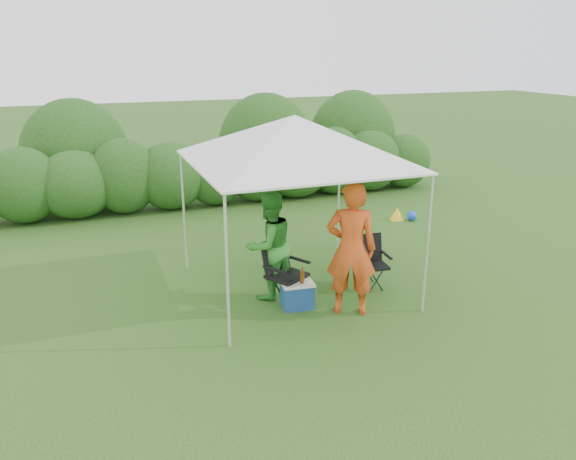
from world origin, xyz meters
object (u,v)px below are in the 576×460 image
object	(u,v)px
chair_right	(370,258)
woman	(269,246)
man	(351,249)
cooler	(297,295)
chair_left	(282,267)
canopy	(295,139)

from	to	relation	value
chair_right	woman	distance (m)	1.75
man	woman	bearing A→B (deg)	-19.70
man	cooler	bearing A→B (deg)	-6.25
chair_left	canopy	bearing A→B (deg)	18.35
canopy	man	size ratio (longest dim) A/B	1.54
chair_left	cooler	size ratio (longest dim) A/B	1.88
chair_right	cooler	world-z (taller)	chair_right
canopy	chair_left	bearing A→B (deg)	-132.07
chair_right	chair_left	distance (m)	1.57
canopy	man	xyz separation A→B (m)	(0.45, -1.13, -1.45)
woman	cooler	distance (m)	0.88
man	chair_left	bearing A→B (deg)	-17.46
canopy	chair_left	xyz separation A→B (m)	(-0.35, -0.39, -1.90)
chair_right	chair_left	world-z (taller)	chair_left
woman	chair_left	bearing A→B (deg)	106.86
chair_right	canopy	bearing A→B (deg)	169.88
canopy	chair_left	world-z (taller)	canopy
chair_left	chair_right	bearing A→B (deg)	-28.13
man	chair_right	bearing A→B (deg)	-108.55
canopy	man	bearing A→B (deg)	-68.49
cooler	woman	bearing A→B (deg)	122.57
woman	cooler	size ratio (longest dim) A/B	3.29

